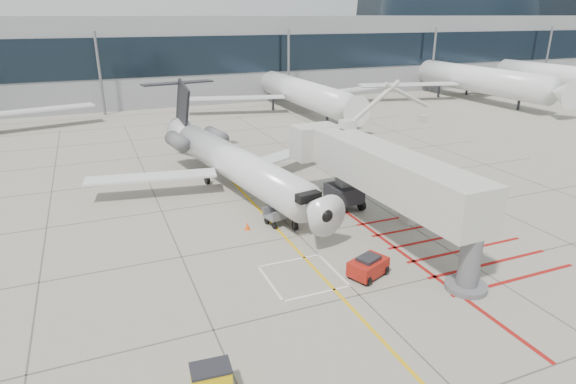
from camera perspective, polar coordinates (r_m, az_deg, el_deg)
name	(u,v)px	position (r m, az deg, el deg)	size (l,w,h in m)	color
ground_plane	(326,262)	(29.68, 4.48, -8.26)	(260.00, 260.00, 0.00)	gray
regional_jet	(247,152)	(38.25, -4.84, 4.75)	(23.99, 30.25, 7.93)	silver
jet_bridge	(396,184)	(31.55, 12.69, 0.89)	(9.34, 19.73, 7.89)	beige
pushback_tug	(368,266)	(28.18, 9.48, -8.62)	(2.27, 1.42, 1.32)	#A1190F
spill_bin	(211,380)	(20.49, -9.07, -21.19)	(1.53, 1.02, 1.32)	yellow
baggage_cart	(280,215)	(34.47, -0.91, -2.73)	(2.16, 1.36, 1.36)	slate
ground_power_unit	(417,209)	(36.25, 15.09, -1.97)	(2.18, 1.27, 1.73)	silver
cone_nose	(247,226)	(33.84, -4.84, -4.03)	(0.38, 0.38, 0.53)	#F04F0C
cone_side	(272,217)	(35.16, -1.93, -2.99)	(0.39, 0.39, 0.54)	#FF540D
terminal_building	(208,55)	(95.98, -9.51, 15.73)	(180.00, 28.00, 14.00)	gray
terminal_glass_band	(228,55)	(82.34, -7.17, 15.83)	(180.00, 0.10, 6.00)	black
terminal_dome	(463,15)	(124.14, 20.02, 19.06)	(40.00, 28.00, 28.00)	black
bg_aircraft_c	(294,74)	(75.72, 0.77, 13.85)	(34.15, 37.94, 11.38)	silver
bg_aircraft_d	(465,61)	(93.56, 20.24, 14.40)	(39.14, 43.49, 13.05)	silver
bg_aircraft_e	(547,60)	(107.94, 28.31, 13.62)	(35.98, 39.98, 11.99)	silver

